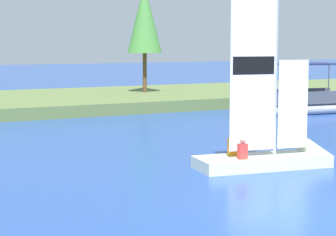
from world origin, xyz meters
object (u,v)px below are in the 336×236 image
pontoon_boat (304,101)px  sailboat (286,154)px  shoreline_tree_centre (145,18)px  wooden_dock (314,104)px

pontoon_boat → sailboat: bearing=-125.2°
shoreline_tree_centre → pontoon_boat: shoreline_tree_centre is taller
shoreline_tree_centre → wooden_dock: size_ratio=1.73×
wooden_dock → sailboat: size_ratio=0.68×
sailboat → wooden_dock: bearing=55.3°
pontoon_boat → wooden_dock: bearing=45.3°
shoreline_tree_centre → sailboat: bearing=-103.1°
wooden_dock → pontoon_boat: bearing=-140.8°
shoreline_tree_centre → pontoon_boat: 12.27m
sailboat → pontoon_boat: sailboat is taller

